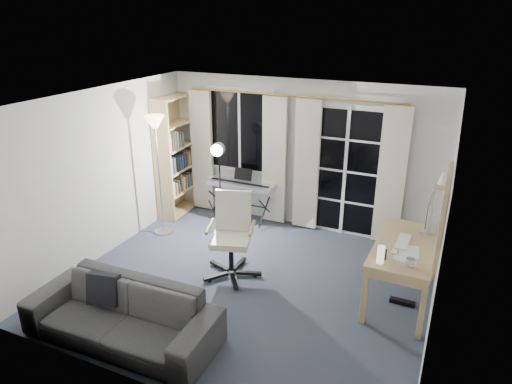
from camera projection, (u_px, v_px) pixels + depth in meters
floor at (248, 283)px, 6.03m from camera, size 4.50×4.00×0.02m
window at (240, 131)px, 7.55m from camera, size 1.20×0.08×1.40m
french_door at (345, 172)px, 7.04m from camera, size 1.32×0.09×2.11m
curtains at (290, 162)px, 7.27m from camera, size 3.60×0.07×2.13m
bookshelf at (175, 159)px, 7.83m from camera, size 0.38×0.98×2.07m
torchiere_lamp at (156, 140)px, 6.84m from camera, size 0.37×0.37×1.91m
keyboard_piano at (241, 185)px, 7.58m from camera, size 1.18×0.57×0.85m
studio_light at (218, 160)px, 6.99m from camera, size 0.30×0.31×1.52m
office_chair at (232, 226)px, 6.07m from camera, size 0.80×0.76×1.14m
desk at (405, 252)px, 5.45m from camera, size 0.74×1.43×0.75m
monitor at (430, 212)px, 5.62m from camera, size 0.18×0.54×0.47m
desk_clutter at (396, 265)px, 5.31m from camera, size 0.46×0.85×0.96m
mug at (411, 262)px, 4.93m from camera, size 0.13×0.10×0.12m
wall_mirror at (443, 214)px, 4.31m from camera, size 0.04×0.94×0.74m
framed_print at (449, 180)px, 5.06m from camera, size 0.03×0.42×0.32m
wall_shelf at (443, 181)px, 5.58m from camera, size 0.16×0.30×0.18m
sofa at (121, 306)px, 4.86m from camera, size 2.13×0.66×0.83m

